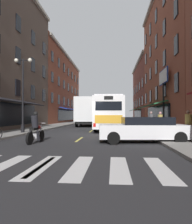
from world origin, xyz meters
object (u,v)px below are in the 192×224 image
object	(u,v)px
transit_bus	(108,113)
street_lamp_twin	(23,91)
sedan_mid	(93,120)
billboard_sign	(163,83)
pedestrian_rear	(160,122)
pedestrian_mid	(189,124)
box_truck	(86,112)
motorcycle_rider	(36,129)
sedan_near	(144,129)
pedestrian_far	(151,120)

from	to	relation	value
transit_bus	street_lamp_twin	world-z (taller)	street_lamp_twin
sedan_mid	billboard_sign	bearing A→B (deg)	-62.35
pedestrian_rear	transit_bus	bearing A→B (deg)	-28.69
sedan_mid	pedestrian_mid	world-z (taller)	pedestrian_mid
box_truck	pedestrian_mid	xyz separation A→B (m)	(7.76, -16.16, -0.98)
motorcycle_rider	sedan_near	bearing A→B (deg)	7.59
box_truck	billboard_sign	bearing A→B (deg)	-38.43
sedan_near	motorcycle_rider	world-z (taller)	motorcycle_rider
transit_bus	sedan_near	bearing A→B (deg)	-78.52
motorcycle_rider	pedestrian_mid	world-z (taller)	pedestrian_mid
motorcycle_rider	pedestrian_far	bearing A→B (deg)	49.80
pedestrian_mid	pedestrian_far	distance (m)	7.82
transit_bus	sedan_mid	xyz separation A→B (m)	(-3.29, 15.91, -0.97)
transit_bus	sedan_near	distance (m)	10.86
box_truck	pedestrian_rear	distance (m)	13.59
pedestrian_far	pedestrian_rear	size ratio (longest dim) A/B	1.05
motorcycle_rider	pedestrian_rear	size ratio (longest dim) A/B	1.29
billboard_sign	pedestrian_rear	size ratio (longest dim) A/B	3.68
box_truck	pedestrian_far	xyz separation A→B (m)	(7.16, -8.36, -0.93)
pedestrian_mid	pedestrian_far	xyz separation A→B (m)	(-0.60, 7.80, 0.04)
billboard_sign	transit_bus	xyz separation A→B (m)	(-5.52, 0.90, -3.01)
transit_bus	pedestrian_rear	bearing A→B (deg)	-52.60
motorcycle_rider	street_lamp_twin	world-z (taller)	street_lamp_twin
motorcycle_rider	pedestrian_rear	bearing A→B (deg)	37.40
transit_bus	street_lamp_twin	size ratio (longest dim) A/B	2.05
box_truck	sedan_mid	distance (m)	10.02
box_truck	sedan_mid	bearing A→B (deg)	90.87
pedestrian_rear	sedan_near	bearing A→B (deg)	92.49
transit_bus	box_truck	bearing A→B (deg)	117.75
transit_bus	street_lamp_twin	bearing A→B (deg)	-135.15
transit_bus	pedestrian_far	xyz separation A→B (m)	(4.02, -2.40, -0.67)
sedan_near	street_lamp_twin	distance (m)	9.93
motorcycle_rider	pedestrian_mid	xyz separation A→B (m)	(8.17, 1.17, 0.25)
billboard_sign	motorcycle_rider	xyz separation A→B (m)	(-9.07, -10.46, -3.97)
sedan_mid	pedestrian_mid	xyz separation A→B (m)	(7.91, -26.10, 0.26)
pedestrian_far	billboard_sign	bearing A→B (deg)	4.10
sedan_near	motorcycle_rider	bearing A→B (deg)	-172.41
box_truck	street_lamp_twin	world-z (taller)	street_lamp_twin
transit_bus	sedan_near	xyz separation A→B (m)	(2.15, -10.60, -0.96)
sedan_mid	sedan_near	bearing A→B (deg)	-78.40
box_truck	street_lamp_twin	bearing A→B (deg)	-105.11
billboard_sign	box_truck	bearing A→B (deg)	141.57
billboard_sign	sedan_near	size ratio (longest dim) A/B	1.22
billboard_sign	sedan_near	bearing A→B (deg)	-109.14
pedestrian_mid	transit_bus	bearing A→B (deg)	-18.11
pedestrian_mid	street_lamp_twin	world-z (taller)	street_lamp_twin
motorcycle_rider	pedestrian_far	xyz separation A→B (m)	(7.57, 8.96, 0.29)
pedestrian_rear	billboard_sign	bearing A→B (deg)	-82.57
billboard_sign	pedestrian_far	world-z (taller)	billboard_sign
transit_bus	billboard_sign	bearing A→B (deg)	-9.31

